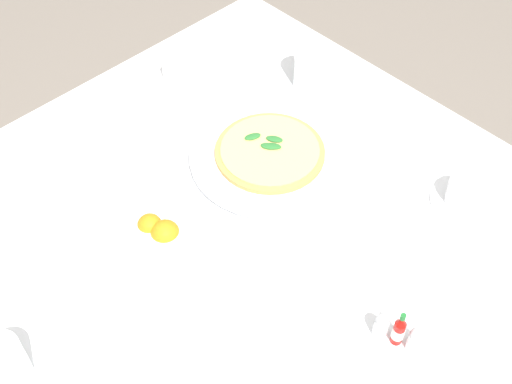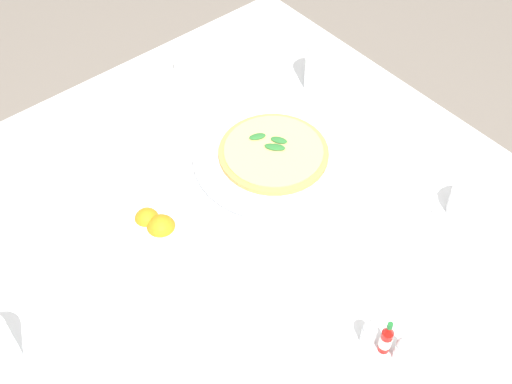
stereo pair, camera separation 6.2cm
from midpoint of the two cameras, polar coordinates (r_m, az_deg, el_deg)
The scene contains 12 objects.
dining_table at distance 1.38m, azimuth -2.51°, elevation -7.29°, with size 1.19×1.19×0.73m.
pizza_plate at distance 1.42m, azimuth -0.09°, elevation 3.04°, with size 0.34×0.34×0.02m.
pizza at distance 1.41m, azimuth -0.09°, elevation 3.44°, with size 0.23×0.23×0.02m.
coffee_cup_far_right at distance 1.38m, azimuth 16.12°, elevation -0.20°, with size 0.13×0.13×0.06m.
water_glass_near_right at distance 1.18m, azimuth -21.76°, elevation -13.55°, with size 0.07×0.07×0.10m.
water_glass_left_edge at distance 1.15m, azimuth -10.12°, elevation -10.33°, with size 0.07×0.07×0.12m.
water_glass_right_edge at distance 1.57m, azimuth 3.36°, elevation 10.50°, with size 0.07×0.07×0.12m.
citrus_bowl at distance 1.28m, azimuth -9.39°, elevation -3.67°, with size 0.15×0.15×0.06m.
hot_sauce_bottle at distance 1.16m, azimuth 10.45°, elevation -11.48°, with size 0.02×0.02×0.08m.
salt_shaker at distance 1.17m, azimuth 9.00°, elevation -11.18°, with size 0.03×0.03×0.06m.
pepper_shaker at distance 1.17m, azimuth 11.79°, elevation -12.21°, with size 0.03×0.03×0.06m.
menu_card at distance 1.65m, azimuth -8.09°, elevation 11.08°, with size 0.03×0.09×0.06m.
Camera 1 is at (-0.57, 0.51, 1.75)m, focal length 47.32 mm.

